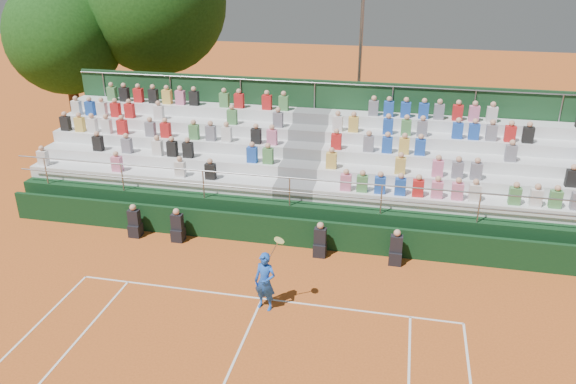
% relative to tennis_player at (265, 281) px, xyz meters
% --- Properties ---
extents(ground, '(90.00, 90.00, 0.00)m').
position_rel_tennis_player_xyz_m(ground, '(-0.20, 0.40, -0.85)').
color(ground, '#C65C21').
rests_on(ground, ground).
extents(courtside_wall, '(20.00, 0.15, 1.00)m').
position_rel_tennis_player_xyz_m(courtside_wall, '(-0.20, 3.60, -0.35)').
color(courtside_wall, black).
rests_on(courtside_wall, ground).
extents(line_officials, '(9.18, 0.40, 1.19)m').
position_rel_tennis_player_xyz_m(line_officials, '(-1.21, 3.15, -0.37)').
color(line_officials, black).
rests_on(line_officials, ground).
extents(grandstand, '(20.00, 5.20, 4.40)m').
position_rel_tennis_player_xyz_m(grandstand, '(-0.20, 6.84, 0.24)').
color(grandstand, black).
rests_on(grandstand, ground).
extents(tennis_player, '(0.88, 0.54, 2.22)m').
position_rel_tennis_player_xyz_m(tennis_player, '(0.00, 0.00, 0.00)').
color(tennis_player, blue).
rests_on(tennis_player, ground).
extents(tree_west, '(5.52, 5.52, 7.98)m').
position_rel_tennis_player_xyz_m(tree_west, '(-12.91, 12.20, 4.36)').
color(tree_west, '#3B2615').
rests_on(tree_west, ground).
extents(tree_east, '(6.96, 6.96, 10.13)m').
position_rel_tennis_player_xyz_m(tree_east, '(-9.08, 14.27, 5.79)').
color(tree_east, '#3B2615').
rests_on(tree_east, ground).
extents(floodlight_mast, '(0.60, 0.25, 7.93)m').
position_rel_tennis_player_xyz_m(floodlight_mast, '(1.04, 14.27, 3.78)').
color(floodlight_mast, gray).
rests_on(floodlight_mast, ground).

